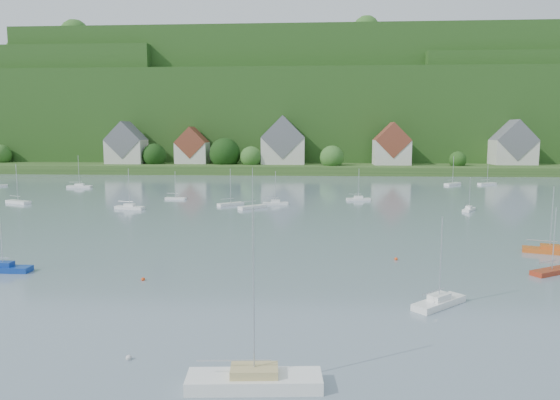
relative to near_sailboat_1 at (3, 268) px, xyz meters
name	(u,v)px	position (x,y,z in m)	size (l,w,h in m)	color
far_shore_strip	(273,166)	(16.69, 155.40, 1.07)	(600.00, 60.00, 3.00)	#2A4B1C
forested_ridge	(283,117)	(17.08, 223.97, 22.45)	(620.00, 181.22, 69.89)	#153C13
village_building_0	(126,146)	(-38.31, 142.40, 9.08)	(14.00, 10.40, 16.00)	beige
village_building_1	(192,148)	(-13.31, 144.40, 8.32)	(12.00, 9.36, 14.00)	beige
village_building_2	(283,145)	(21.69, 143.40, 9.84)	(16.00, 11.44, 18.00)	beige
village_building_3	(392,147)	(61.69, 141.40, 9.00)	(13.00, 10.40, 15.50)	beige
village_building_4	(513,147)	(106.69, 145.40, 9.16)	(15.00, 10.40, 16.50)	beige
near_sailboat_1	(3,268)	(0.00, 0.00, 0.00)	(5.92, 1.68, 7.98)	#103697
near_sailboat_2	(254,379)	(29.66, -23.48, 0.08)	(8.02, 2.84, 10.62)	white
near_sailboat_3	(439,301)	(43.82, -8.25, -0.01)	(5.30, 5.08, 7.75)	white
near_sailboat_5	(550,250)	(62.10, 12.46, 0.01)	(6.36, 3.66, 8.28)	#C4541A
near_sailboat_7	(552,271)	(58.14, 2.92, -0.11)	(5.22, 3.94, 7.04)	#9B2E17
mooring_buoy_1	(129,360)	(21.02, -20.25, -0.43)	(0.40, 0.40, 0.40)	silver
mooring_buoy_2	(396,260)	(42.72, 7.85, -0.43)	(0.42, 0.42, 0.42)	#DE4415
mooring_buoy_3	(143,280)	(15.99, -2.26, -0.43)	(0.40, 0.40, 0.40)	#DE4415
far_sailboat_cluster	(279,192)	(24.78, 73.37, -0.06)	(191.76, 57.06, 8.71)	white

